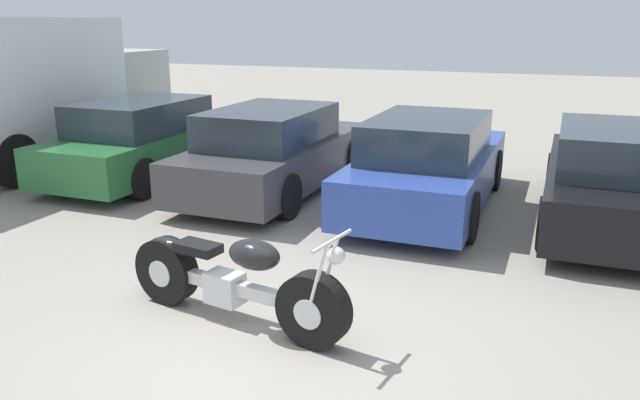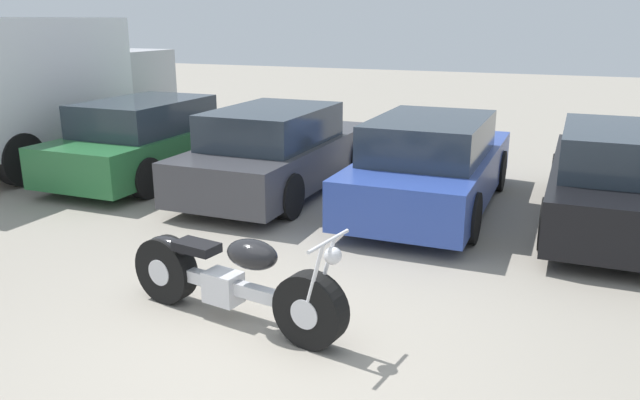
% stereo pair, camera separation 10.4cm
% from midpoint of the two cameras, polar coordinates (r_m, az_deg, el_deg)
% --- Properties ---
extents(ground_plane, '(60.00, 60.00, 0.00)m').
position_cam_midpoint_polar(ground_plane, '(5.60, -5.17, -13.21)').
color(ground_plane, gray).
extents(motorcycle, '(2.39, 0.82, 1.02)m').
position_cam_midpoint_polar(motorcycle, '(5.89, -7.66, -7.23)').
color(motorcycle, black).
rests_on(motorcycle, ground_plane).
extents(parked_car_green, '(1.81, 4.45, 1.39)m').
position_cam_midpoint_polar(parked_car_green, '(11.62, -14.76, 5.38)').
color(parked_car_green, '#286B38').
rests_on(parked_car_green, ground_plane).
extents(parked_car_dark_grey, '(1.81, 4.45, 1.39)m').
position_cam_midpoint_polar(parked_car_dark_grey, '(10.23, -3.55, 4.47)').
color(parked_car_dark_grey, '#3D3D42').
rests_on(parked_car_dark_grey, ground_plane).
extents(parked_car_blue, '(1.81, 4.45, 1.39)m').
position_cam_midpoint_polar(parked_car_blue, '(9.40, 10.48, 3.17)').
color(parked_car_blue, '#2D479E').
rests_on(parked_car_blue, ground_plane).
extents(parked_car_black, '(1.81, 4.45, 1.39)m').
position_cam_midpoint_polar(parked_car_black, '(9.32, 26.01, 1.66)').
color(parked_car_black, black).
rests_on(parked_car_black, ground_plane).
extents(delivery_truck, '(2.33, 6.16, 2.77)m').
position_cam_midpoint_polar(delivery_truck, '(13.18, -25.04, 9.45)').
color(delivery_truck, silver).
rests_on(delivery_truck, ground_plane).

